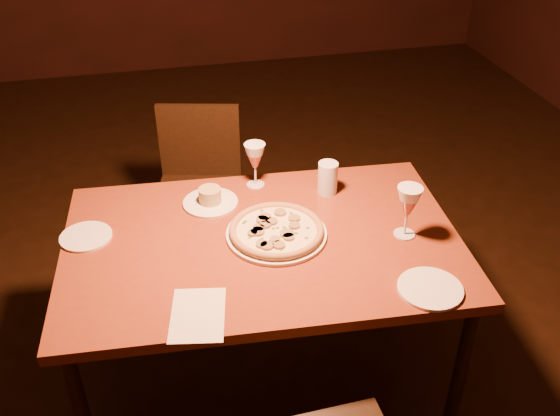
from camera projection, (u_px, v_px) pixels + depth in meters
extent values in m
plane|color=black|center=(208.00, 361.00, 2.70)|extent=(7.00, 7.00, 0.00)
cube|color=maroon|center=(262.00, 244.00, 2.20)|extent=(1.45, 0.99, 0.04)
cylinder|color=black|center=(104.00, 274.00, 2.64)|extent=(0.05, 0.05, 0.70)
cylinder|color=black|center=(459.00, 378.00, 2.17)|extent=(0.05, 0.05, 0.70)
cylinder|color=black|center=(392.00, 245.00, 2.81)|extent=(0.05, 0.05, 0.70)
cube|color=black|center=(198.00, 197.00, 3.01)|extent=(0.48, 0.48, 0.04)
cube|color=black|center=(199.00, 141.00, 3.04)|extent=(0.39, 0.12, 0.38)
cylinder|color=black|center=(164.00, 253.00, 3.00)|extent=(0.03, 0.03, 0.41)
cylinder|color=black|center=(174.00, 215.00, 3.27)|extent=(0.03, 0.03, 0.41)
cylinder|color=black|center=(231.00, 254.00, 3.00)|extent=(0.03, 0.03, 0.41)
cylinder|color=black|center=(235.00, 216.00, 3.26)|extent=(0.03, 0.03, 0.41)
cylinder|color=white|center=(276.00, 234.00, 2.21)|extent=(0.36, 0.36, 0.01)
cylinder|color=#FDE9AE|center=(276.00, 231.00, 2.20)|extent=(0.33, 0.33, 0.01)
torus|color=tan|center=(276.00, 230.00, 2.19)|extent=(0.34, 0.34, 0.03)
cylinder|color=white|center=(210.00, 203.00, 2.38)|extent=(0.21, 0.21, 0.01)
cylinder|color=tan|center=(210.00, 195.00, 2.36)|extent=(0.09, 0.09, 0.06)
cylinder|color=silver|center=(328.00, 178.00, 2.41)|extent=(0.08, 0.08, 0.13)
cylinder|color=white|center=(86.00, 237.00, 2.20)|extent=(0.18, 0.18, 0.01)
cylinder|color=white|center=(430.00, 289.00, 1.97)|extent=(0.21, 0.21, 0.01)
cube|color=silver|center=(198.00, 315.00, 1.87)|extent=(0.20, 0.26, 0.00)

